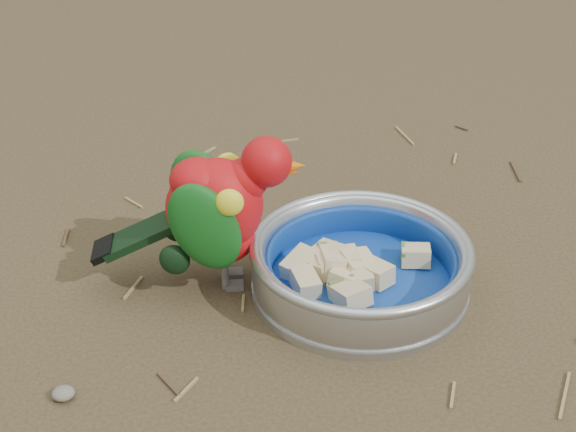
{
  "coord_description": "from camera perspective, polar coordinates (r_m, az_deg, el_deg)",
  "views": [
    {
      "loc": [
        -0.19,
        -0.72,
        0.58
      ],
      "look_at": [
        -0.09,
        0.09,
        0.08
      ],
      "focal_mm": 55.0,
      "sensor_mm": 36.0,
      "label": 1
    }
  ],
  "objects": [
    {
      "name": "bowl_wall",
      "position": [
        0.96,
        4.74,
        -3.01
      ],
      "size": [
        0.24,
        0.24,
        0.04
      ],
      "primitive_type": null,
      "color": "#B2B2BA",
      "rests_on": "food_bowl"
    },
    {
      "name": "ground",
      "position": [
        0.95,
        6.37,
        -6.63
      ],
      "size": [
        60.0,
        60.0,
        0.0
      ],
      "primitive_type": "plane",
      "color": "#443623"
    },
    {
      "name": "food_bowl",
      "position": [
        0.98,
        4.66,
        -4.46
      ],
      "size": [
        0.24,
        0.24,
        0.02
      ],
      "primitive_type": "cylinder",
      "color": "#B2B2BA",
      "rests_on": "ground"
    },
    {
      "name": "fruit_wedges",
      "position": [
        0.97,
        4.72,
        -3.36
      ],
      "size": [
        0.14,
        0.14,
        0.03
      ],
      "primitive_type": null,
      "color": "beige",
      "rests_on": "food_bowl"
    },
    {
      "name": "ground_debris",
      "position": [
        0.97,
        5.12,
        -5.06
      ],
      "size": [
        0.9,
        0.8,
        0.01
      ],
      "primitive_type": null,
      "color": "olive",
      "rests_on": "ground"
    },
    {
      "name": "lory_parrot",
      "position": [
        0.95,
        -4.5,
        -0.08
      ],
      "size": [
        0.22,
        0.11,
        0.17
      ],
      "primitive_type": null,
      "rotation": [
        0.0,
        0.0,
        -1.62
      ],
      "color": "#B10D11",
      "rests_on": "ground"
    }
  ]
}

